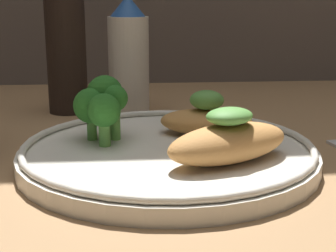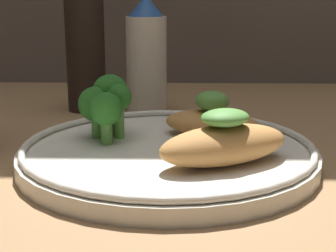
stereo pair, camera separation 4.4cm
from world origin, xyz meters
The scene contains 7 objects.
ground_plane centered at (0.00, 0.00, -0.50)cm, with size 180.00×180.00×1.00cm, color #936D47.
plate centered at (0.00, 0.00, 0.99)cm, with size 25.70×25.70×2.00cm.
grilled_meat_front centered at (4.48, -3.99, 3.14)cm, with size 11.96×9.17×4.40cm.
grilled_meat_middle centered at (3.98, 4.26, 2.88)cm, with size 9.70×6.82×4.25cm.
broccoli_bunch centered at (-5.70, 3.17, 4.80)cm, with size 4.95×6.27×5.75cm.
sauce_bottle centered at (-3.15, 21.17, 6.80)cm, with size 5.01×5.01×14.22cm.
pepper_grinder centered at (-10.69, 21.17, 8.04)cm, with size 4.81×4.81×17.73cm.
Camera 1 is at (-3.44, -42.34, 14.42)cm, focal length 55.00 mm.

